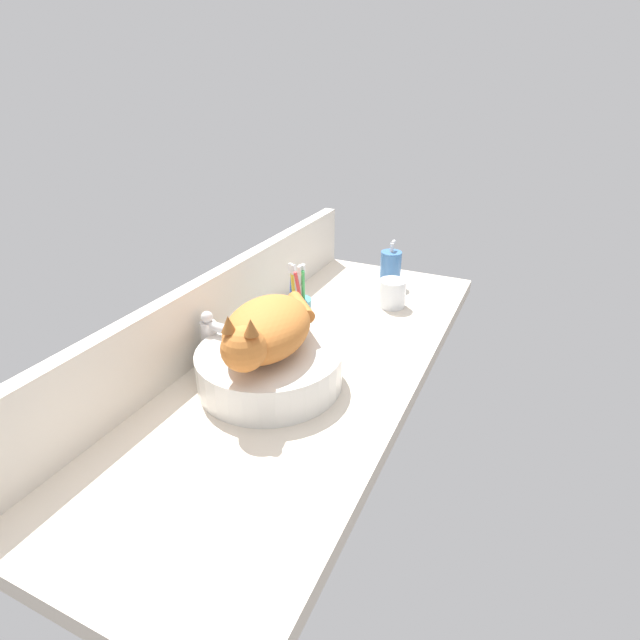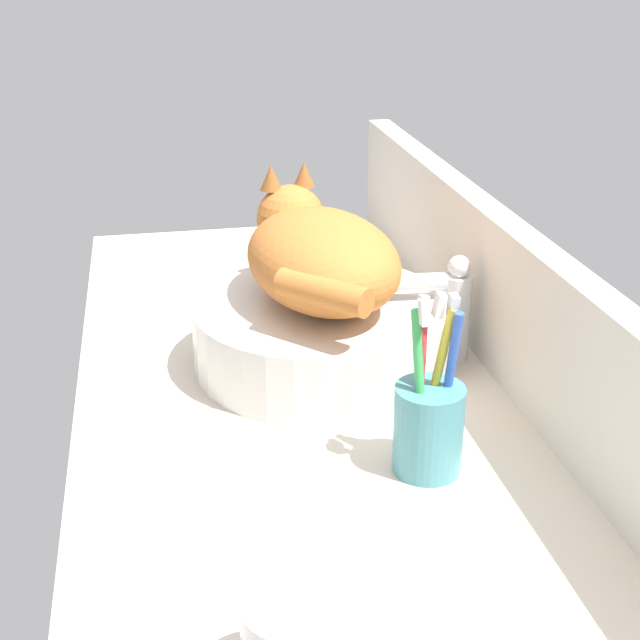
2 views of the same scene
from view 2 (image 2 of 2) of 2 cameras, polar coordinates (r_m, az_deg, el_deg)
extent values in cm
cube|color=beige|center=(100.58, -0.33, -7.05)|extent=(136.43, 52.71, 4.00)
cube|color=silver|center=(102.34, 13.29, -0.11)|extent=(136.43, 3.60, 18.39)
cylinder|color=silver|center=(108.67, 0.15, -0.90)|extent=(31.40, 31.40, 8.27)
ellipsoid|color=#CC7533|center=(104.98, 0.16, 3.87)|extent=(27.33, 20.67, 11.00)
sphere|color=#CC7533|center=(115.13, -1.89, 6.48)|extent=(8.80, 8.80, 8.80)
cone|color=#995726|center=(113.91, -3.16, 9.09)|extent=(2.80, 2.80, 3.20)
cone|color=#995726|center=(115.22, -1.04, 9.30)|extent=(2.80, 2.80, 3.20)
cylinder|color=#CC7533|center=(94.27, 0.20, 1.80)|extent=(10.20, 9.87, 3.20)
cylinder|color=silver|center=(111.10, 8.68, 0.16)|extent=(3.60, 3.60, 11.00)
cylinder|color=silver|center=(108.06, 6.27, 2.41)|extent=(2.98, 10.14, 2.20)
sphere|color=silver|center=(108.60, 8.89, 3.39)|extent=(2.80, 2.80, 2.80)
cylinder|color=teal|center=(88.60, 6.95, -6.95)|extent=(6.92, 6.92, 9.15)
cylinder|color=#D13838|center=(86.52, 6.37, -4.43)|extent=(4.01, 2.13, 16.90)
cube|color=white|center=(82.83, 6.64, 0.75)|extent=(1.63, 0.97, 2.63)
cylinder|color=yellow|center=(87.33, 7.34, -4.20)|extent=(2.62, 2.96, 16.99)
cube|color=white|center=(83.68, 7.65, 0.94)|extent=(1.45, 1.09, 2.59)
cylinder|color=green|center=(85.63, 6.42, -4.75)|extent=(3.01, 1.91, 17.00)
cube|color=white|center=(81.91, 6.69, 0.47)|extent=(1.49, 0.94, 2.57)
cylinder|color=blue|center=(87.22, 8.17, -4.29)|extent=(3.54, 1.27, 16.95)
cube|color=white|center=(83.57, 8.51, 0.86)|extent=(1.56, 0.85, 2.57)
camera|label=1|loc=(1.78, -22.99, 26.04)|focal=28.00mm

